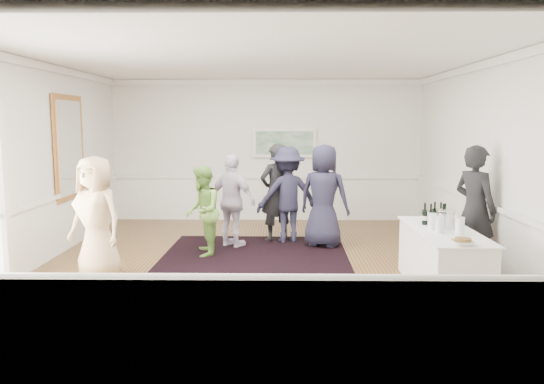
{
  "coord_description": "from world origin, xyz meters",
  "views": [
    {
      "loc": [
        0.31,
        -8.1,
        2.26
      ],
      "look_at": [
        0.18,
        0.2,
        1.15
      ],
      "focal_mm": 35.0,
      "sensor_mm": 36.0,
      "label": 1
    }
  ],
  "objects_px": {
    "guest_green": "(202,211)",
    "guest_dark_a": "(287,195)",
    "bartender": "(475,210)",
    "serving_table": "(443,260)",
    "guest_dark_b": "(276,193)",
    "guest_tan": "(96,219)",
    "ice_bucket": "(445,220)",
    "nut_bowl": "(463,242)",
    "guest_navy": "(324,196)",
    "guest_lilac": "(233,201)"
  },
  "relations": [
    {
      "from": "guest_green",
      "to": "guest_dark_a",
      "type": "xyz_separation_m",
      "value": [
        1.45,
        1.05,
        0.13
      ]
    },
    {
      "from": "bartender",
      "to": "guest_green",
      "type": "relative_size",
      "value": 1.26
    },
    {
      "from": "serving_table",
      "to": "guest_dark_b",
      "type": "relative_size",
      "value": 1.11
    },
    {
      "from": "guest_tan",
      "to": "guest_green",
      "type": "height_order",
      "value": "guest_tan"
    },
    {
      "from": "ice_bucket",
      "to": "serving_table",
      "type": "bearing_deg",
      "value": -112.19
    },
    {
      "from": "guest_tan",
      "to": "guest_dark_b",
      "type": "distance_m",
      "value": 3.61
    },
    {
      "from": "nut_bowl",
      "to": "bartender",
      "type": "bearing_deg",
      "value": 66.24
    },
    {
      "from": "guest_navy",
      "to": "ice_bucket",
      "type": "xyz_separation_m",
      "value": [
        1.45,
        -2.37,
        0.01
      ]
    },
    {
      "from": "serving_table",
      "to": "ice_bucket",
      "type": "xyz_separation_m",
      "value": [
        0.06,
        0.13,
        0.53
      ]
    },
    {
      "from": "guest_green",
      "to": "ice_bucket",
      "type": "xyz_separation_m",
      "value": [
        3.54,
        -1.68,
        0.18
      ]
    },
    {
      "from": "guest_navy",
      "to": "bartender",
      "type": "bearing_deg",
      "value": 164.29
    },
    {
      "from": "guest_green",
      "to": "guest_navy",
      "type": "relative_size",
      "value": 0.82
    },
    {
      "from": "serving_table",
      "to": "guest_navy",
      "type": "bearing_deg",
      "value": 119.1
    },
    {
      "from": "guest_lilac",
      "to": "guest_navy",
      "type": "bearing_deg",
      "value": -144.67
    },
    {
      "from": "guest_lilac",
      "to": "guest_dark_b",
      "type": "height_order",
      "value": "guest_dark_b"
    },
    {
      "from": "serving_table",
      "to": "ice_bucket",
      "type": "distance_m",
      "value": 0.54
    },
    {
      "from": "guest_tan",
      "to": "guest_lilac",
      "type": "bearing_deg",
      "value": 73.49
    },
    {
      "from": "guest_navy",
      "to": "ice_bucket",
      "type": "distance_m",
      "value": 2.78
    },
    {
      "from": "guest_dark_b",
      "to": "guest_navy",
      "type": "relative_size",
      "value": 0.99
    },
    {
      "from": "serving_table",
      "to": "guest_tan",
      "type": "xyz_separation_m",
      "value": [
        -4.8,
        0.41,
        0.47
      ]
    },
    {
      "from": "bartender",
      "to": "guest_dark_b",
      "type": "xyz_separation_m",
      "value": [
        -2.97,
        2.12,
        -0.03
      ]
    },
    {
      "from": "serving_table",
      "to": "guest_dark_b",
      "type": "xyz_separation_m",
      "value": [
        -2.26,
        2.97,
        0.51
      ]
    },
    {
      "from": "guest_dark_a",
      "to": "guest_dark_b",
      "type": "xyz_separation_m",
      "value": [
        -0.22,
        0.11,
        0.03
      ]
    },
    {
      "from": "serving_table",
      "to": "guest_dark_a",
      "type": "xyz_separation_m",
      "value": [
        -2.04,
        2.86,
        0.48
      ]
    },
    {
      "from": "guest_dark_b",
      "to": "bartender",
      "type": "bearing_deg",
      "value": 111.18
    },
    {
      "from": "guest_dark_a",
      "to": "ice_bucket",
      "type": "height_order",
      "value": "guest_dark_a"
    },
    {
      "from": "bartender",
      "to": "guest_tan",
      "type": "xyz_separation_m",
      "value": [
        -5.51,
        -0.45,
        -0.07
      ]
    },
    {
      "from": "guest_tan",
      "to": "ice_bucket",
      "type": "xyz_separation_m",
      "value": [
        4.85,
        -0.27,
        0.05
      ]
    },
    {
      "from": "guest_lilac",
      "to": "guest_dark_a",
      "type": "bearing_deg",
      "value": -123.94
    },
    {
      "from": "guest_tan",
      "to": "guest_dark_a",
      "type": "bearing_deg",
      "value": 65.92
    },
    {
      "from": "guest_dark_a",
      "to": "guest_dark_b",
      "type": "relative_size",
      "value": 0.97
    },
    {
      "from": "ice_bucket",
      "to": "nut_bowl",
      "type": "relative_size",
      "value": 0.97
    },
    {
      "from": "nut_bowl",
      "to": "ice_bucket",
      "type": "bearing_deg",
      "value": 84.43
    },
    {
      "from": "guest_tan",
      "to": "ice_bucket",
      "type": "relative_size",
      "value": 6.85
    },
    {
      "from": "guest_lilac",
      "to": "guest_navy",
      "type": "xyz_separation_m",
      "value": [
        1.64,
        0.05,
        0.09
      ]
    },
    {
      "from": "bartender",
      "to": "guest_tan",
      "type": "relative_size",
      "value": 1.08
    },
    {
      "from": "guest_dark_b",
      "to": "guest_tan",
      "type": "bearing_deg",
      "value": 11.96
    },
    {
      "from": "serving_table",
      "to": "guest_green",
      "type": "height_order",
      "value": "guest_green"
    },
    {
      "from": "guest_tan",
      "to": "guest_dark_b",
      "type": "bearing_deg",
      "value": 69.46
    },
    {
      "from": "guest_dark_b",
      "to": "nut_bowl",
      "type": "height_order",
      "value": "guest_dark_b"
    },
    {
      "from": "guest_green",
      "to": "guest_lilac",
      "type": "relative_size",
      "value": 0.91
    },
    {
      "from": "bartender",
      "to": "guest_tan",
      "type": "height_order",
      "value": "bartender"
    },
    {
      "from": "serving_table",
      "to": "guest_dark_b",
      "type": "height_order",
      "value": "guest_dark_b"
    },
    {
      "from": "guest_tan",
      "to": "nut_bowl",
      "type": "relative_size",
      "value": 6.63
    },
    {
      "from": "serving_table",
      "to": "guest_dark_a",
      "type": "bearing_deg",
      "value": 125.52
    },
    {
      "from": "guest_green",
      "to": "guest_dark_a",
      "type": "distance_m",
      "value": 1.79
    },
    {
      "from": "serving_table",
      "to": "nut_bowl",
      "type": "distance_m",
      "value": 0.97
    },
    {
      "from": "serving_table",
      "to": "nut_bowl",
      "type": "height_order",
      "value": "nut_bowl"
    },
    {
      "from": "guest_tan",
      "to": "guest_navy",
      "type": "distance_m",
      "value": 4.0
    },
    {
      "from": "serving_table",
      "to": "guest_dark_b",
      "type": "bearing_deg",
      "value": 127.27
    }
  ]
}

